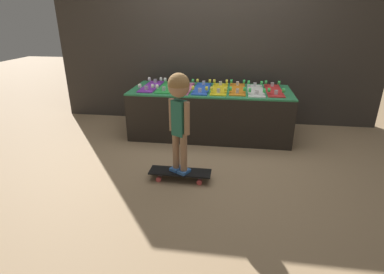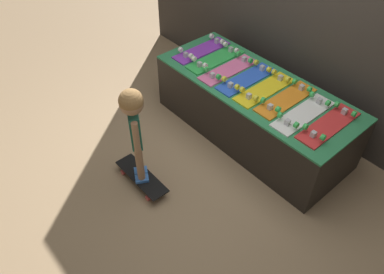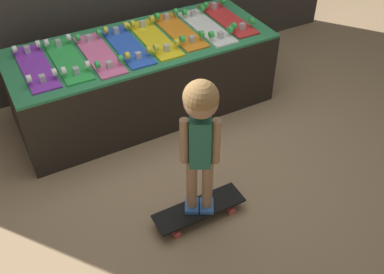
% 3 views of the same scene
% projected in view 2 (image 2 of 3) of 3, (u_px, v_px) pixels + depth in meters
% --- Properties ---
extents(ground_plane, '(16.00, 16.00, 0.00)m').
position_uv_depth(ground_plane, '(214.00, 155.00, 3.82)').
color(ground_plane, '#9E7F5B').
extents(display_rack, '(2.10, 0.84, 0.63)m').
position_uv_depth(display_rack, '(252.00, 110.00, 3.85)').
color(display_rack, black).
rests_on(display_rack, ground_plane).
extents(skateboard_purple_on_rack, '(0.20, 0.69, 0.09)m').
position_uv_depth(skateboard_purple_on_rack, '(202.00, 50.00, 4.08)').
color(skateboard_purple_on_rack, purple).
rests_on(skateboard_purple_on_rack, display_rack).
extents(skateboard_green_on_rack, '(0.20, 0.69, 0.09)m').
position_uv_depth(skateboard_green_on_rack, '(216.00, 59.00, 3.95)').
color(skateboard_green_on_rack, green).
rests_on(skateboard_green_on_rack, display_rack).
extents(skateboard_pink_on_rack, '(0.20, 0.69, 0.09)m').
position_uv_depth(skateboard_pink_on_rack, '(229.00, 69.00, 3.80)').
color(skateboard_pink_on_rack, pink).
rests_on(skateboard_pink_on_rack, display_rack).
extents(skateboard_blue_on_rack, '(0.20, 0.69, 0.09)m').
position_uv_depth(skateboard_blue_on_rack, '(247.00, 78.00, 3.68)').
color(skateboard_blue_on_rack, blue).
rests_on(skateboard_blue_on_rack, display_rack).
extents(skateboard_yellow_on_rack, '(0.20, 0.69, 0.09)m').
position_uv_depth(skateboard_yellow_on_rack, '(265.00, 89.00, 3.56)').
color(skateboard_yellow_on_rack, yellow).
rests_on(skateboard_yellow_on_rack, display_rack).
extents(skateboard_orange_on_rack, '(0.20, 0.69, 0.09)m').
position_uv_depth(skateboard_orange_on_rack, '(286.00, 99.00, 3.44)').
color(skateboard_orange_on_rack, orange).
rests_on(skateboard_orange_on_rack, display_rack).
extents(skateboard_white_on_rack, '(0.20, 0.69, 0.09)m').
position_uv_depth(skateboard_white_on_rack, '(303.00, 113.00, 3.29)').
color(skateboard_white_on_rack, white).
rests_on(skateboard_white_on_rack, display_rack).
extents(skateboard_red_on_rack, '(0.20, 0.69, 0.09)m').
position_uv_depth(skateboard_red_on_rack, '(329.00, 124.00, 3.18)').
color(skateboard_red_on_rack, red).
rests_on(skateboard_red_on_rack, display_rack).
extents(skateboard_on_floor, '(0.62, 0.19, 0.09)m').
position_uv_depth(skateboard_on_floor, '(142.00, 177.00, 3.51)').
color(skateboard_on_floor, black).
rests_on(skateboard_on_floor, ground_plane).
extents(child, '(0.22, 0.20, 0.98)m').
position_uv_depth(child, '(134.00, 120.00, 3.03)').
color(child, '#3870C6').
rests_on(child, skateboard_on_floor).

